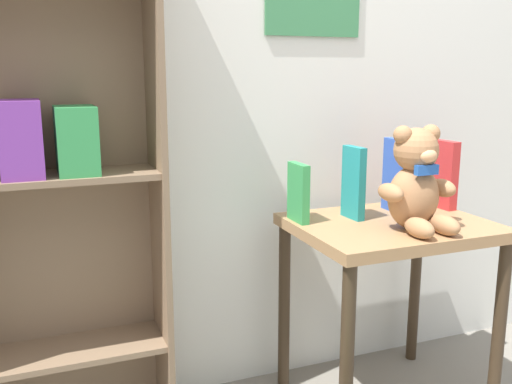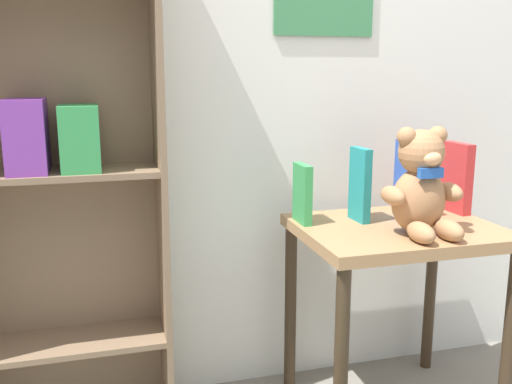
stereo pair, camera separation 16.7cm
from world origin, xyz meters
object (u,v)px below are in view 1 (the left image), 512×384
(teddy_bear, at_px, (416,183))
(book_standing_blue, at_px, (398,176))
(bookshelf_side, at_px, (49,145))
(display_table, at_px, (390,252))
(book_standing_green, at_px, (298,193))
(book_standing_teal, at_px, (353,183))
(book_standing_red, at_px, (441,174))

(teddy_bear, height_order, book_standing_blue, teddy_bear)
(bookshelf_side, relative_size, book_standing_blue, 6.58)
(bookshelf_side, distance_m, display_table, 1.08)
(display_table, xyz_separation_m, teddy_bear, (0.01, -0.10, 0.24))
(bookshelf_side, distance_m, teddy_bear, 1.06)
(book_standing_green, relative_size, book_standing_teal, 0.80)
(bookshelf_side, height_order, book_standing_red, bookshelf_side)
(bookshelf_side, relative_size, teddy_bear, 5.17)
(bookshelf_side, bearing_deg, book_standing_blue, -5.22)
(book_standing_teal, bearing_deg, book_standing_red, 0.62)
(book_standing_red, bearing_deg, bookshelf_side, 172.82)
(book_standing_green, height_order, book_standing_red, book_standing_red)
(teddy_bear, height_order, book_standing_teal, teddy_bear)
(bookshelf_side, bearing_deg, teddy_bear, -16.57)
(book_standing_green, bearing_deg, book_standing_red, -1.22)
(book_standing_teal, relative_size, book_standing_red, 0.99)
(teddy_bear, xyz_separation_m, book_standing_red, (0.26, 0.20, -0.03))
(book_standing_teal, relative_size, book_standing_blue, 0.95)
(display_table, distance_m, book_standing_red, 0.37)
(display_table, xyz_separation_m, book_standing_teal, (-0.09, 0.09, 0.22))
(teddy_bear, distance_m, book_standing_teal, 0.21)
(book_standing_teal, bearing_deg, book_standing_blue, 3.29)
(bookshelf_side, bearing_deg, book_standing_teal, -7.45)
(display_table, xyz_separation_m, book_standing_blue, (0.09, 0.10, 0.22))
(book_standing_red, bearing_deg, book_standing_blue, 177.84)
(teddy_bear, bearing_deg, book_standing_red, 38.13)
(book_standing_green, height_order, book_standing_blue, book_standing_blue)
(display_table, bearing_deg, book_standing_blue, 48.81)
(teddy_bear, height_order, book_standing_green, teddy_bear)
(book_standing_green, bearing_deg, book_standing_teal, -9.23)
(bookshelf_side, xyz_separation_m, book_standing_blue, (1.09, -0.10, -0.14))
(book_standing_red, bearing_deg, book_standing_teal, -179.48)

